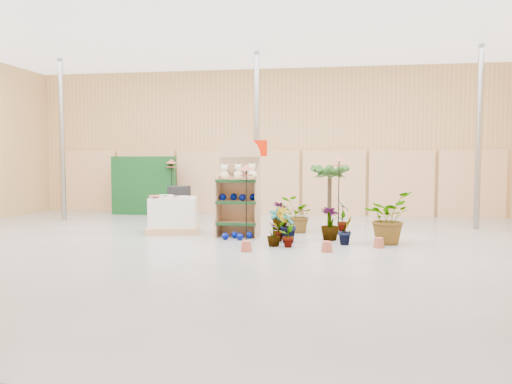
% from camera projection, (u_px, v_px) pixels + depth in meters
% --- Properties ---
extents(room, '(15.20, 12.10, 4.70)m').
position_uv_depth(room, '(238.00, 136.00, 10.49)').
color(room, gray).
rests_on(room, ground).
extents(display_shelf, '(0.95, 0.60, 2.25)m').
position_uv_depth(display_shelf, '(239.00, 190.00, 11.25)').
color(display_shelf, tan).
rests_on(display_shelf, ground).
extents(teddy_bears, '(0.83, 0.21, 0.35)m').
position_uv_depth(teddy_bears, '(239.00, 173.00, 11.12)').
color(teddy_bears, beige).
rests_on(teddy_bears, display_shelf).
extents(gazing_balls_shelf, '(0.83, 0.28, 0.16)m').
position_uv_depth(gazing_balls_shelf, '(238.00, 197.00, 11.14)').
color(gazing_balls_shelf, '#000D76').
rests_on(gazing_balls_shelf, display_shelf).
extents(gazing_balls_floor, '(0.63, 0.39, 0.15)m').
position_uv_depth(gazing_balls_floor, '(237.00, 236.00, 10.80)').
color(gazing_balls_floor, '#000D76').
rests_on(gazing_balls_floor, ground).
extents(pallet_stack, '(1.36, 1.22, 0.87)m').
position_uv_depth(pallet_stack, '(173.00, 215.00, 11.77)').
color(pallet_stack, tan).
rests_on(pallet_stack, ground).
extents(charcoal_planters, '(0.80, 0.50, 1.00)m').
position_uv_depth(charcoal_planters, '(176.00, 208.00, 13.42)').
color(charcoal_planters, black).
rests_on(charcoal_planters, ground).
extents(trellis_stock, '(2.00, 0.30, 1.80)m').
position_uv_depth(trellis_stock, '(144.00, 186.00, 15.40)').
color(trellis_stock, '#10451A').
rests_on(trellis_stock, ground).
extents(offer_sign, '(0.50, 0.08, 2.20)m').
position_uv_depth(offer_sign, '(257.00, 165.00, 12.55)').
color(offer_sign, gray).
rests_on(offer_sign, ground).
extents(bird_table_front, '(0.34, 0.34, 1.63)m').
position_uv_depth(bird_table_front, '(246.00, 170.00, 10.58)').
color(bird_table_front, black).
rests_on(bird_table_front, ground).
extents(bird_table_right, '(0.34, 0.34, 1.83)m').
position_uv_depth(bird_table_right, '(339.00, 161.00, 11.27)').
color(bird_table_right, black).
rests_on(bird_table_right, ground).
extents(bird_table_back, '(0.34, 0.34, 1.72)m').
position_uv_depth(bird_table_back, '(171.00, 163.00, 14.94)').
color(bird_table_back, black).
rests_on(bird_table_back, ground).
extents(palm, '(0.70, 0.70, 1.69)m').
position_uv_depth(palm, '(330.00, 171.00, 11.97)').
color(palm, '#3F301F').
rests_on(palm, ground).
extents(potted_plant_0, '(0.39, 0.27, 0.74)m').
position_uv_depth(potted_plant_0, '(278.00, 224.00, 10.51)').
color(potted_plant_0, '#234F19').
rests_on(potted_plant_0, ground).
extents(potted_plant_1, '(0.51, 0.47, 0.75)m').
position_uv_depth(potted_plant_1, '(286.00, 225.00, 10.34)').
color(potted_plant_1, '#234F19').
rests_on(potted_plant_1, ground).
extents(potted_plant_3, '(0.52, 0.52, 0.73)m').
position_uv_depth(potted_plant_3, '(330.00, 223.00, 10.68)').
color(potted_plant_3, '#234F19').
rests_on(potted_plant_3, ground).
extents(potted_plant_4, '(0.29, 0.42, 0.79)m').
position_uv_depth(potted_plant_4, '(343.00, 215.00, 11.88)').
color(potted_plant_4, '#234F19').
rests_on(potted_plant_4, ground).
extents(potted_plant_6, '(0.96, 0.90, 0.84)m').
position_uv_depth(potted_plant_6, '(297.00, 215.00, 11.73)').
color(potted_plant_6, '#234F19').
rests_on(potted_plant_6, ground).
extents(potted_plant_7, '(0.33, 0.33, 0.49)m').
position_uv_depth(potted_plant_7, '(274.00, 234.00, 9.93)').
color(potted_plant_7, '#234F19').
rests_on(potted_plant_7, ground).
extents(potted_plant_8, '(0.33, 0.42, 0.72)m').
position_uv_depth(potted_plant_8, '(288.00, 229.00, 9.80)').
color(potted_plant_8, '#234F19').
rests_on(potted_plant_8, ground).
extents(potted_plant_9, '(0.40, 0.42, 0.60)m').
position_uv_depth(potted_plant_9, '(346.00, 230.00, 10.12)').
color(potted_plant_9, '#234F19').
rests_on(potted_plant_9, ground).
extents(potted_plant_10, '(1.21, 1.26, 1.07)m').
position_uv_depth(potted_plant_10, '(387.00, 217.00, 10.25)').
color(potted_plant_10, '#234F19').
rests_on(potted_plant_10, ground).
extents(potted_plant_11, '(0.55, 0.55, 0.70)m').
position_uv_depth(potted_plant_11, '(280.00, 215.00, 12.21)').
color(potted_plant_11, '#234F19').
rests_on(potted_plant_11, ground).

